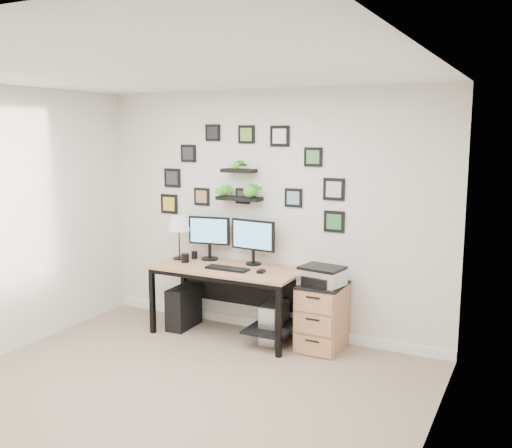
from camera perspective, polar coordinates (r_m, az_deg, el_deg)
The scene contains 14 objects.
room at distance 6.39m, azimuth 1.11°, elevation -10.06°, with size 4.00×4.00×4.00m.
desk at distance 6.08m, azimuth -2.51°, elevation -5.42°, with size 1.60×0.70×0.75m.
monitor_left at distance 6.33m, azimuth -4.70°, elevation -1.07°, with size 0.47×0.21×0.49m.
monitor_right at distance 6.07m, azimuth -0.30°, elevation -1.43°, with size 0.53×0.18×0.49m.
keyboard at distance 5.92m, azimuth -2.90°, elevation -4.47°, with size 0.46×0.15×0.02m, color black.
mouse at distance 5.78m, azimuth 0.52°, elevation -4.76°, with size 0.06×0.10×0.03m, color black.
table_lamp at distance 6.38m, azimuth -7.72°, elevation -0.04°, with size 0.24×0.24×0.49m.
mug at distance 6.28m, azimuth -7.10°, elevation -3.39°, with size 0.09×0.09×0.10m, color black.
pen_cup at distance 6.44m, azimuth -6.18°, elevation -3.10°, with size 0.07×0.07×0.09m, color black.
pc_tower_black at distance 6.47m, azimuth -7.23°, elevation -8.24°, with size 0.20×0.46×0.46m, color black.
pc_tower_grey at distance 6.01m, azimuth 1.82°, elevation -9.78°, with size 0.20×0.42×0.41m.
file_cabinet at distance 5.80m, azimuth 6.61°, elevation -9.18°, with size 0.43×0.53×0.67m.
printer at distance 5.65m, azimuth 6.60°, elevation -5.16°, with size 0.45×0.38×0.18m.
wall_decor at distance 6.14m, azimuth -1.37°, elevation 4.48°, with size 2.25×0.18×1.09m.
Camera 1 is at (2.61, -3.45, 2.16)m, focal length 40.00 mm.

